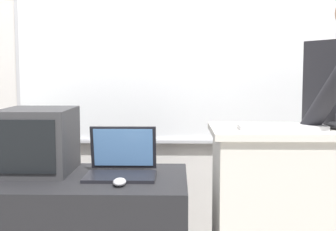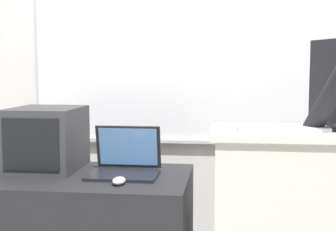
{
  "view_description": "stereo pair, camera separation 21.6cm",
  "coord_description": "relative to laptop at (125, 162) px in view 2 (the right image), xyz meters",
  "views": [
    {
      "loc": [
        0.01,
        -1.81,
        1.28
      ],
      "look_at": [
        -0.03,
        0.34,
        1.07
      ],
      "focal_mm": 50.0,
      "sensor_mm": 36.0,
      "label": 1
    },
    {
      "loc": [
        0.23,
        -1.79,
        1.28
      ],
      "look_at": [
        -0.03,
        0.34,
        1.07
      ],
      "focal_mm": 50.0,
      "sensor_mm": 36.0,
      "label": 2
    }
  ],
  "objects": [
    {
      "name": "back_wall",
      "position": [
        0.27,
        0.85,
        0.6
      ],
      "size": [
        6.4,
        0.17,
        2.85
      ],
      "color": "silver",
      "rests_on": "ground_plane"
    },
    {
      "name": "laptop",
      "position": [
        0.0,
        0.0,
        0.0
      ],
      "size": [
        0.34,
        0.29,
        0.24
      ],
      "color": "black",
      "rests_on": "side_desk"
    },
    {
      "name": "wireless_keyboard",
      "position": [
        0.75,
        -0.21,
        0.21
      ],
      "size": [
        0.39,
        0.12,
        0.02
      ],
      "color": "silver",
      "rests_on": "lectern_podium"
    },
    {
      "name": "computer_mouse_by_laptop",
      "position": [
        0.01,
        -0.21,
        -0.05
      ],
      "size": [
        0.06,
        0.1,
        0.03
      ],
      "color": "#BCBCC1",
      "rests_on": "side_desk"
    },
    {
      "name": "crt_monitor",
      "position": [
        -0.44,
        0.07,
        0.1
      ],
      "size": [
        0.35,
        0.41,
        0.33
      ],
      "color": "#333335",
      "rests_on": "side_desk"
    }
  ]
}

